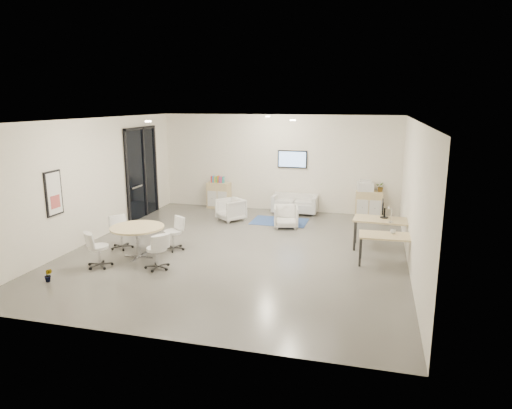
{
  "coord_description": "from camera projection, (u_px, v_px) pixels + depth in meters",
  "views": [
    {
      "loc": [
        3.14,
        -10.37,
        3.61
      ],
      "look_at": [
        0.32,
        0.4,
        1.09
      ],
      "focal_mm": 32.0,
      "sensor_mm": 36.0,
      "label": 1
    }
  ],
  "objects": [
    {
      "name": "blue_rug",
      "position": [
        280.0,
        221.0,
        14.04
      ],
      "size": [
        1.69,
        1.13,
        0.01
      ],
      "primitive_type": "cube",
      "rotation": [
        0.0,
        0.0,
        -0.01
      ],
      "color": "navy",
      "rests_on": "room_shell"
    },
    {
      "name": "cup",
      "position": [
        393.0,
        231.0,
        10.3
      ],
      "size": [
        0.14,
        0.13,
        0.12
      ],
      "primitive_type": "imported",
      "rotation": [
        0.0,
        0.0,
        -0.42
      ],
      "color": "white",
      "rests_on": "desk_front"
    },
    {
      "name": "printer",
      "position": [
        365.0,
        186.0,
        14.45
      ],
      "size": [
        0.55,
        0.48,
        0.35
      ],
      "rotation": [
        0.0,
        0.0,
        0.16
      ],
      "color": "white",
      "rests_on": "sideboard_right"
    },
    {
      "name": "room_shell",
      "position": [
        239.0,
        187.0,
        11.0
      ],
      "size": [
        9.6,
        10.6,
        4.8
      ],
      "color": "#585650",
      "rests_on": "ground"
    },
    {
      "name": "sideboard_right",
      "position": [
        369.0,
        204.0,
        14.54
      ],
      "size": [
        0.84,
        0.41,
        0.84
      ],
      "color": "#D2BA7E",
      "rests_on": "room_shell"
    },
    {
      "name": "round_table",
      "position": [
        137.0,
        230.0,
        10.65
      ],
      "size": [
        1.25,
        1.25,
        0.76
      ],
      "color": "#D2BA7E",
      "rests_on": "room_shell"
    },
    {
      "name": "sideboard_left",
      "position": [
        219.0,
        195.0,
        15.79
      ],
      "size": [
        0.79,
        0.41,
        0.88
      ],
      "color": "#D2BA7E",
      "rests_on": "room_shell"
    },
    {
      "name": "monitor",
      "position": [
        383.0,
        208.0,
        11.38
      ],
      "size": [
        0.2,
        0.5,
        0.44
      ],
      "color": "black",
      "rests_on": "desk_rear"
    },
    {
      "name": "plant_cabinet",
      "position": [
        381.0,
        188.0,
        14.32
      ],
      "size": [
        0.39,
        0.4,
        0.25
      ],
      "primitive_type": "imported",
      "rotation": [
        0.0,
        0.0,
        -0.41
      ],
      "color": "#3F7F3F",
      "rests_on": "sideboard_right"
    },
    {
      "name": "meeting_chairs",
      "position": [
        138.0,
        241.0,
        10.71
      ],
      "size": [
        2.33,
        2.33,
        0.82
      ],
      "color": "white",
      "rests_on": "room_shell"
    },
    {
      "name": "desk_rear",
      "position": [
        384.0,
        222.0,
        11.3
      ],
      "size": [
        1.52,
        0.83,
        0.77
      ],
      "rotation": [
        0.0,
        0.0,
        -0.07
      ],
      "color": "#D2BA7E",
      "rests_on": "room_shell"
    },
    {
      "name": "ceiling_spots",
      "position": [
        240.0,
        119.0,
        11.49
      ],
      "size": [
        3.14,
        4.14,
        0.03
      ],
      "color": "#FFEAC6",
      "rests_on": "room_shell"
    },
    {
      "name": "wall_tv",
      "position": [
        292.0,
        159.0,
        15.06
      ],
      "size": [
        0.98,
        0.06,
        0.58
      ],
      "color": "black",
      "rests_on": "room_shell"
    },
    {
      "name": "books",
      "position": [
        218.0,
        179.0,
        15.68
      ],
      "size": [
        0.46,
        0.14,
        0.22
      ],
      "color": "red",
      "rests_on": "sideboard_left"
    },
    {
      "name": "glass_door",
      "position": [
        142.0,
        170.0,
        14.37
      ],
      "size": [
        0.09,
        1.9,
        2.85
      ],
      "color": "black",
      "rests_on": "room_shell"
    },
    {
      "name": "armchair_left",
      "position": [
        231.0,
        209.0,
        14.12
      ],
      "size": [
        0.99,
        0.98,
        0.74
      ],
      "primitive_type": "imported",
      "rotation": [
        0.0,
        0.0,
        -0.7
      ],
      "color": "beige",
      "rests_on": "room_shell"
    },
    {
      "name": "plant_floor",
      "position": [
        49.0,
        279.0,
        9.33
      ],
      "size": [
        0.25,
        0.33,
        0.13
      ],
      "primitive_type": "imported",
      "rotation": [
        0.0,
        0.0,
        0.36
      ],
      "color": "#3F7F3F",
      "rests_on": "room_shell"
    },
    {
      "name": "armchair_right",
      "position": [
        286.0,
        216.0,
        13.33
      ],
      "size": [
        0.81,
        0.78,
        0.7
      ],
      "primitive_type": "imported",
      "rotation": [
        0.0,
        0.0,
        0.23
      ],
      "color": "beige",
      "rests_on": "room_shell"
    },
    {
      "name": "desk_front",
      "position": [
        389.0,
        238.0,
        10.21
      ],
      "size": [
        1.35,
        0.71,
        0.69
      ],
      "rotation": [
        0.0,
        0.0,
        0.03
      ],
      "color": "#D2BA7E",
      "rests_on": "room_shell"
    },
    {
      "name": "artwork",
      "position": [
        54.0,
        193.0,
        10.49
      ],
      "size": [
        0.05,
        0.54,
        1.04
      ],
      "color": "black",
      "rests_on": "room_shell"
    },
    {
      "name": "loveseat",
      "position": [
        295.0,
        205.0,
        15.02
      ],
      "size": [
        1.46,
        0.74,
        0.54
      ],
      "rotation": [
        0.0,
        0.0,
        0.01
      ],
      "color": "beige",
      "rests_on": "room_shell"
    }
  ]
}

